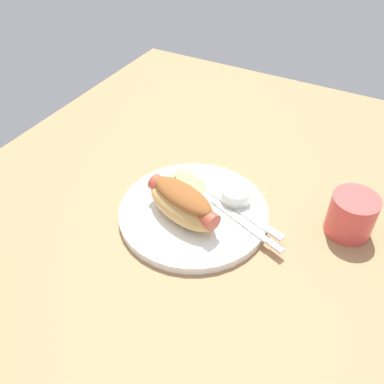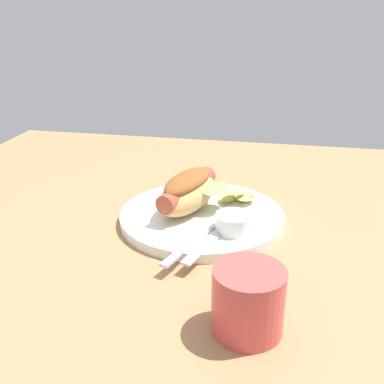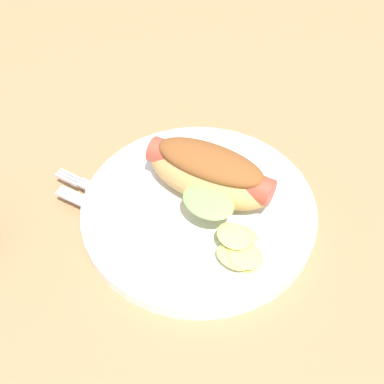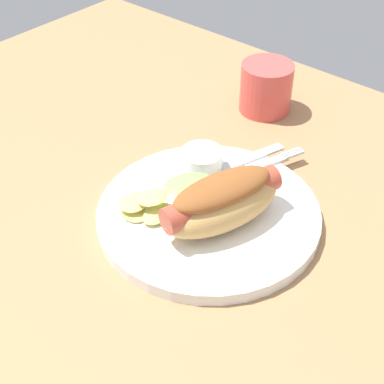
{
  "view_description": "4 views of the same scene",
  "coord_description": "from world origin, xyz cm",
  "px_view_note": "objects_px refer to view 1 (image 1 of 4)",
  "views": [
    {
      "loc": [
        -48.56,
        -27.98,
        53.21
      ],
      "look_at": [
        0.69,
        -1.4,
        3.67
      ],
      "focal_mm": 38.49,
      "sensor_mm": 36.0,
      "label": 1
    },
    {
      "loc": [
        10.08,
        -68.42,
        33.3
      ],
      "look_at": [
        -3.02,
        -2.14,
        4.83
      ],
      "focal_mm": 41.69,
      "sensor_mm": 36.0,
      "label": 2
    },
    {
      "loc": [
        38.33,
        3.85,
        50.6
      ],
      "look_at": [
        -1.11,
        -3.53,
        4.22
      ],
      "focal_mm": 51.75,
      "sensor_mm": 36.0,
      "label": 3
    },
    {
      "loc": [
        -33.69,
        38.31,
        47.73
      ],
      "look_at": [
        -0.27,
        -0.82,
        5.06
      ],
      "focal_mm": 54.15,
      "sensor_mm": 36.0,
      "label": 4
    }
  ],
  "objects_px": {
    "hot_dog": "(183,202)",
    "drinking_cup": "(352,215)",
    "plate": "(194,212)",
    "chips_pile": "(183,178)",
    "fork": "(245,223)",
    "sauce_ramekin": "(236,195)",
    "knife": "(246,214)"
  },
  "relations": [
    {
      "from": "drinking_cup",
      "to": "hot_dog",
      "type": "bearing_deg",
      "value": 114.53
    },
    {
      "from": "hot_dog",
      "to": "fork",
      "type": "bearing_deg",
      "value": 35.27
    },
    {
      "from": "hot_dog",
      "to": "knife",
      "type": "height_order",
      "value": "hot_dog"
    },
    {
      "from": "hot_dog",
      "to": "chips_pile",
      "type": "relative_size",
      "value": 2.32
    },
    {
      "from": "sauce_ramekin",
      "to": "drinking_cup",
      "type": "relative_size",
      "value": 0.69
    },
    {
      "from": "fork",
      "to": "sauce_ramekin",
      "type": "bearing_deg",
      "value": 149.34
    },
    {
      "from": "plate",
      "to": "chips_pile",
      "type": "height_order",
      "value": "chips_pile"
    },
    {
      "from": "fork",
      "to": "drinking_cup",
      "type": "height_order",
      "value": "drinking_cup"
    },
    {
      "from": "sauce_ramekin",
      "to": "knife",
      "type": "bearing_deg",
      "value": -129.14
    },
    {
      "from": "hot_dog",
      "to": "drinking_cup",
      "type": "relative_size",
      "value": 2.06
    },
    {
      "from": "fork",
      "to": "drinking_cup",
      "type": "distance_m",
      "value": 0.18
    },
    {
      "from": "plate",
      "to": "fork",
      "type": "xyz_separation_m",
      "value": [
        0.01,
        -0.1,
        0.01
      ]
    },
    {
      "from": "chips_pile",
      "to": "knife",
      "type": "bearing_deg",
      "value": -99.97
    },
    {
      "from": "chips_pile",
      "to": "drinking_cup",
      "type": "bearing_deg",
      "value": -82.78
    },
    {
      "from": "drinking_cup",
      "to": "fork",
      "type": "bearing_deg",
      "value": 118.3
    },
    {
      "from": "plate",
      "to": "fork",
      "type": "height_order",
      "value": "fork"
    },
    {
      "from": "drinking_cup",
      "to": "plate",
      "type": "bearing_deg",
      "value": 110.53
    },
    {
      "from": "plate",
      "to": "hot_dog",
      "type": "relative_size",
      "value": 1.65
    },
    {
      "from": "sauce_ramekin",
      "to": "drinking_cup",
      "type": "bearing_deg",
      "value": -79.29
    },
    {
      "from": "sauce_ramekin",
      "to": "chips_pile",
      "type": "xyz_separation_m",
      "value": [
        -0.0,
        0.11,
        -0.0
      ]
    },
    {
      "from": "sauce_ramekin",
      "to": "chips_pile",
      "type": "distance_m",
      "value": 0.11
    },
    {
      "from": "hot_dog",
      "to": "sauce_ramekin",
      "type": "bearing_deg",
      "value": 68.88
    },
    {
      "from": "drinking_cup",
      "to": "chips_pile",
      "type": "bearing_deg",
      "value": 97.22
    },
    {
      "from": "hot_dog",
      "to": "drinking_cup",
      "type": "distance_m",
      "value": 0.29
    },
    {
      "from": "plate",
      "to": "knife",
      "type": "distance_m",
      "value": 0.1
    },
    {
      "from": "plate",
      "to": "drinking_cup",
      "type": "height_order",
      "value": "drinking_cup"
    },
    {
      "from": "plate",
      "to": "sauce_ramekin",
      "type": "xyz_separation_m",
      "value": [
        0.06,
        -0.06,
        0.02
      ]
    },
    {
      "from": "plate",
      "to": "chips_pile",
      "type": "bearing_deg",
      "value": 43.82
    },
    {
      "from": "hot_dog",
      "to": "drinking_cup",
      "type": "xyz_separation_m",
      "value": [
        0.12,
        -0.26,
        -0.01
      ]
    },
    {
      "from": "fork",
      "to": "drinking_cup",
      "type": "relative_size",
      "value": 1.99
    },
    {
      "from": "fork",
      "to": "hot_dog",
      "type": "bearing_deg",
      "value": -141.05
    },
    {
      "from": "knife",
      "to": "drinking_cup",
      "type": "bearing_deg",
      "value": 39.47
    }
  ]
}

